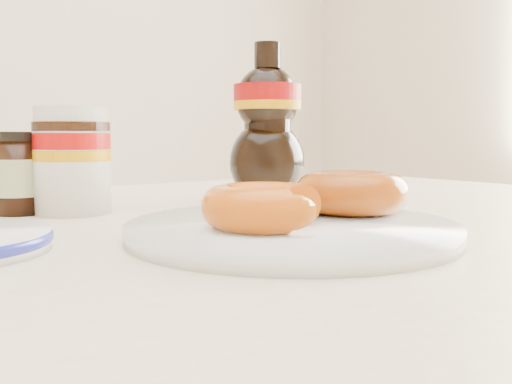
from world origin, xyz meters
TOP-DOWN VIEW (x-y plane):
  - dining_table at (0.00, 0.10)m, footprint 1.40×0.90m
  - plate at (0.05, -0.01)m, footprint 0.28×0.28m
  - donut_bitten at (0.01, -0.02)m, footprint 0.12×0.12m
  - donut_whole at (0.14, 0.01)m, footprint 0.14×0.14m
  - nutella_jar at (-0.04, 0.25)m, footprint 0.08×0.08m
  - syrup_bottle at (0.22, 0.24)m, footprint 0.12×0.11m
  - dark_jar at (-0.09, 0.29)m, footprint 0.06×0.06m

SIDE VIEW (x-z plane):
  - dining_table at x=0.00m, z-range 0.29..1.04m
  - plate at x=0.05m, z-range 0.75..0.76m
  - donut_bitten at x=0.01m, z-range 0.76..0.80m
  - donut_whole at x=0.14m, z-range 0.76..0.80m
  - dark_jar at x=-0.09m, z-range 0.75..0.84m
  - nutella_jar at x=-0.04m, z-range 0.75..0.87m
  - syrup_bottle at x=0.22m, z-range 0.75..0.96m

